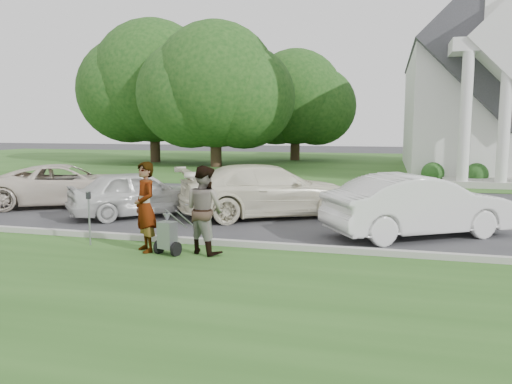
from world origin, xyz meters
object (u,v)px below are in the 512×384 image
at_px(car_a, 66,185).
at_px(tree_back, 295,101).
at_px(church, 488,73).
at_px(person_left, 145,208).
at_px(parking_meter_near, 89,211).
at_px(car_c, 268,190).
at_px(tree_left, 215,91).
at_px(striping_cart, 168,236).
at_px(car_d, 418,205).
at_px(car_b, 139,193).
at_px(person_right, 204,210).
at_px(tree_far, 153,87).

bearing_deg(car_a, tree_back, -36.11).
xyz_separation_m(tree_back, car_a, (-3.54, -25.10, -4.01)).
distance_m(church, person_left, 26.34).
relative_size(parking_meter_near, car_c, 0.23).
distance_m(tree_left, tree_back, 8.95).
height_order(striping_cart, car_d, car_d).
bearing_deg(person_left, parking_meter_near, -143.91).
xyz_separation_m(parking_meter_near, car_b, (-0.76, 3.81, -0.09)).
height_order(tree_back, person_right, tree_back).
distance_m(parking_meter_near, car_b, 3.89).
relative_size(person_left, car_b, 0.47).
height_order(person_left, car_c, person_left).
relative_size(person_left, car_a, 0.38).
relative_size(person_right, car_d, 0.40).
bearing_deg(church, car_d, -103.58).
xyz_separation_m(tree_far, car_c, (13.81, -20.40, -4.89)).
xyz_separation_m(tree_back, parking_meter_near, (0.70, -30.20, -3.92)).
bearing_deg(striping_cart, tree_far, 130.52).
xyz_separation_m(parking_meter_near, car_a, (-4.24, 5.09, -0.09)).
bearing_deg(tree_left, tree_far, 153.44).
bearing_deg(car_b, car_a, 26.53).
relative_size(person_left, parking_meter_near, 1.55).
bearing_deg(tree_back, person_right, -83.33).
distance_m(church, tree_back, 14.77).
relative_size(tree_far, car_b, 2.79).
distance_m(tree_back, striping_cart, 30.96).
height_order(car_a, car_c, car_c).
bearing_deg(car_d, tree_far, 7.37).
height_order(tree_far, parking_meter_near, tree_far).
bearing_deg(church, tree_back, 152.15).
bearing_deg(parking_meter_near, tree_left, 101.96).
relative_size(person_right, car_a, 0.37).
distance_m(car_b, car_d, 8.21).
xyz_separation_m(church, car_b, (-13.08, -19.51, -5.23)).
bearing_deg(tree_left, car_d, -57.72).
xyz_separation_m(striping_cart, car_d, (5.30, 3.36, 0.36)).
bearing_deg(tree_far, person_right, -61.75).
bearing_deg(car_b, striping_cart, 171.55).
relative_size(striping_cart, car_d, 0.24).
bearing_deg(parking_meter_near, striping_cart, -8.84).
height_order(parking_meter_near, car_c, car_c).
height_order(striping_cart, person_left, person_left).
bearing_deg(person_right, striping_cart, 49.53).
relative_size(church, person_right, 12.59).
distance_m(tree_far, striping_cart, 29.04).
xyz_separation_m(person_left, car_c, (1.58, 4.99, -0.19)).
distance_m(tree_left, person_right, 23.80).
bearing_deg(car_d, car_b, 52.63).
distance_m(striping_cart, car_c, 5.24).
height_order(person_left, person_right, person_left).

